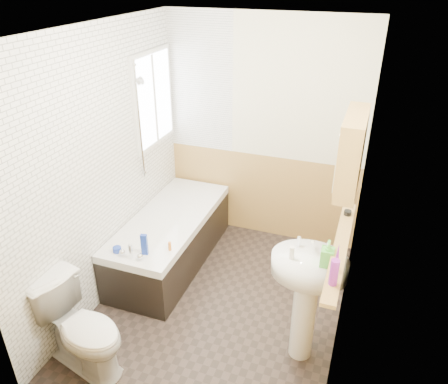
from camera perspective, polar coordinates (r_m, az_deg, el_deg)
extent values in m
plane|color=black|center=(4.31, -0.70, -14.53)|extent=(2.80, 2.80, 0.00)
plane|color=white|center=(3.21, -0.97, 20.55)|extent=(2.80, 2.80, 0.00)
cube|color=beige|center=(4.83, 5.15, 7.65)|extent=(2.20, 0.02, 2.50)
cube|color=beige|center=(2.55, -12.39, -13.55)|extent=(2.20, 0.02, 2.50)
cube|color=beige|center=(4.08, -15.58, 2.80)|extent=(0.02, 2.80, 2.50)
cube|color=beige|center=(3.41, 16.95, -2.59)|extent=(0.02, 2.80, 2.50)
cube|color=tan|center=(3.83, 15.05, -12.27)|extent=(0.01, 2.80, 1.00)
cube|color=tan|center=(5.11, 4.73, -0.34)|extent=(2.20, 0.01, 1.00)
cube|color=white|center=(4.07, -15.33, 2.76)|extent=(0.01, 2.80, 2.50)
cube|color=white|center=(4.88, -3.16, 14.10)|extent=(0.75, 0.01, 1.50)
cube|color=white|center=(4.67, -9.17, 11.89)|extent=(0.03, 0.79, 0.99)
cube|color=white|center=(4.67, -9.04, 11.88)|extent=(0.01, 0.70, 0.90)
cube|color=white|center=(4.67, -9.03, 11.88)|extent=(0.01, 0.04, 0.90)
cube|color=black|center=(4.76, -6.94, -6.51)|extent=(0.70, 1.72, 0.48)
cube|color=white|center=(4.60, -7.13, -3.63)|extent=(0.70, 1.72, 0.08)
cube|color=white|center=(4.61, -7.13, -3.74)|extent=(0.56, 1.58, 0.04)
cylinder|color=silver|center=(4.00, -12.10, -7.61)|extent=(0.04, 0.04, 0.14)
sphere|color=silver|center=(4.06, -13.15, -7.67)|extent=(0.06, 0.06, 0.06)
sphere|color=silver|center=(3.97, -10.93, -8.25)|extent=(0.06, 0.06, 0.06)
cylinder|color=silver|center=(4.42, -11.01, 9.04)|extent=(0.02, 0.02, 1.20)
cylinder|color=silver|center=(4.62, -10.41, 2.60)|extent=(0.04, 0.04, 0.02)
cylinder|color=silver|center=(4.28, -11.70, 16.00)|extent=(0.04, 0.04, 0.02)
cylinder|color=silver|center=(4.28, -10.91, 14.04)|extent=(0.07, 0.08, 0.09)
imported|color=white|center=(3.73, -18.04, -16.64)|extent=(0.85, 0.61, 0.75)
cylinder|color=white|center=(3.68, 10.34, -15.73)|extent=(0.19, 0.19, 0.79)
ellipsoid|color=white|center=(3.36, 11.07, -9.42)|extent=(0.57, 0.46, 0.15)
cylinder|color=silver|center=(3.39, 9.75, -6.38)|extent=(0.03, 0.03, 0.08)
cylinder|color=silver|center=(3.37, 13.44, -7.02)|extent=(0.03, 0.03, 0.08)
cylinder|color=silver|center=(3.34, 11.58, -6.44)|extent=(0.02, 0.11, 0.09)
cube|color=tan|center=(3.28, 14.97, -6.98)|extent=(0.10, 1.30, 0.03)
cube|color=tan|center=(3.10, 16.35, 5.01)|extent=(0.14, 0.59, 0.53)
cube|color=silver|center=(2.97, 14.69, 4.24)|extent=(0.01, 0.23, 0.40)
cube|color=silver|center=(3.24, 15.29, 6.13)|extent=(0.01, 0.23, 0.40)
cylinder|color=purple|center=(2.85, 14.18, -10.13)|extent=(0.06, 0.06, 0.18)
cone|color=purple|center=(2.96, 14.59, -8.18)|extent=(0.05, 0.05, 0.21)
cylinder|color=black|center=(3.65, 15.85, -2.62)|extent=(0.08, 0.08, 0.04)
imported|color=#59C647|center=(3.23, 13.28, -8.62)|extent=(0.10, 0.21, 0.10)
cylinder|color=silver|center=(3.24, 8.85, -7.86)|extent=(0.04, 0.04, 0.10)
cube|color=#19339E|center=(4.00, -10.36, -6.76)|extent=(0.06, 0.05, 0.21)
cylinder|color=#19339E|center=(4.13, -13.80, -7.30)|extent=(0.08, 0.08, 0.05)
cylinder|color=orange|center=(4.05, -7.11, -7.04)|extent=(0.04, 0.04, 0.09)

